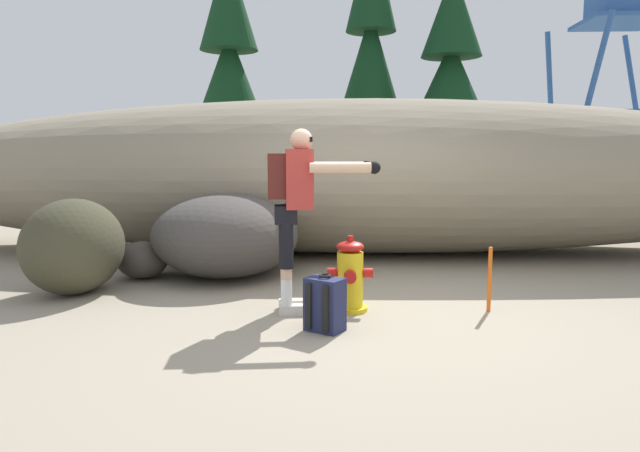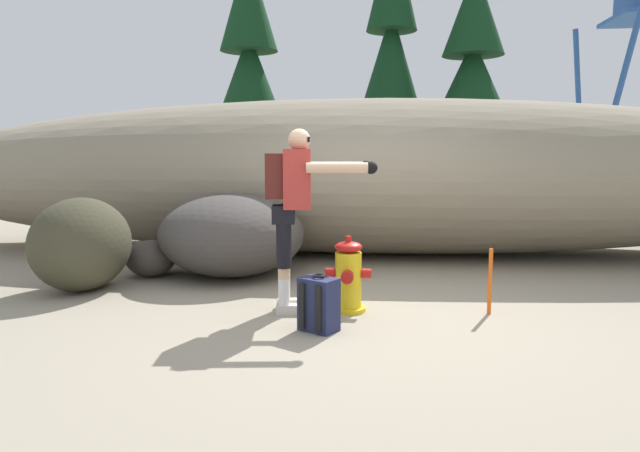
% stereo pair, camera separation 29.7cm
% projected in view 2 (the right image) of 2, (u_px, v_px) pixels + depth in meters
% --- Properties ---
extents(ground_plane, '(56.00, 56.00, 0.04)m').
position_uv_depth(ground_plane, '(359.00, 316.00, 5.19)').
color(ground_plane, gray).
extents(dirt_embankment, '(14.37, 3.20, 2.22)m').
position_uv_depth(dirt_embankment, '(367.00, 176.00, 8.32)').
color(dirt_embankment, gray).
rests_on(dirt_embankment, ground_plane).
extents(fire_hydrant, '(0.42, 0.37, 0.70)m').
position_uv_depth(fire_hydrant, '(348.00, 277.00, 5.23)').
color(fire_hydrant, gold).
rests_on(fire_hydrant, ground_plane).
extents(utility_worker, '(1.01, 0.60, 1.66)m').
position_uv_depth(utility_worker, '(295.00, 197.00, 5.13)').
color(utility_worker, beige).
rests_on(utility_worker, ground_plane).
extents(spare_backpack, '(0.36, 0.36, 0.47)m').
position_uv_depth(spare_backpack, '(319.00, 305.00, 4.67)').
color(spare_backpack, '#23284C').
rests_on(spare_backpack, ground_plane).
extents(boulder_large, '(2.40, 2.40, 0.98)m').
position_uv_depth(boulder_large, '(232.00, 235.00, 6.76)').
color(boulder_large, '#413D3A').
rests_on(boulder_large, ground_plane).
extents(boulder_mid, '(1.16, 1.34, 0.99)m').
position_uv_depth(boulder_mid, '(81.00, 244.00, 6.01)').
color(boulder_mid, '#3D3B2A').
rests_on(boulder_mid, ground_plane).
extents(boulder_small, '(0.85, 0.86, 0.43)m').
position_uv_depth(boulder_small, '(150.00, 258.00, 6.74)').
color(boulder_small, '#433C36').
rests_on(boulder_small, ground_plane).
extents(pine_tree_far_left, '(2.10, 2.10, 6.15)m').
position_uv_depth(pine_tree_far_left, '(249.00, 68.00, 13.52)').
color(pine_tree_far_left, '#47331E').
rests_on(pine_tree_far_left, ground_plane).
extents(pine_tree_left, '(1.96, 1.96, 7.17)m').
position_uv_depth(pine_tree_left, '(391.00, 50.00, 14.34)').
color(pine_tree_left, '#47331E').
rests_on(pine_tree_left, ground_plane).
extents(pine_tree_center, '(2.29, 2.29, 5.89)m').
position_uv_depth(pine_tree_center, '(472.00, 71.00, 13.88)').
color(pine_tree_center, '#47331E').
rests_on(pine_tree_center, ground_plane).
extents(survey_stake, '(0.04, 0.04, 0.60)m').
position_uv_depth(survey_stake, '(490.00, 282.00, 5.14)').
color(survey_stake, '#E55914').
rests_on(survey_stake, ground_plane).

